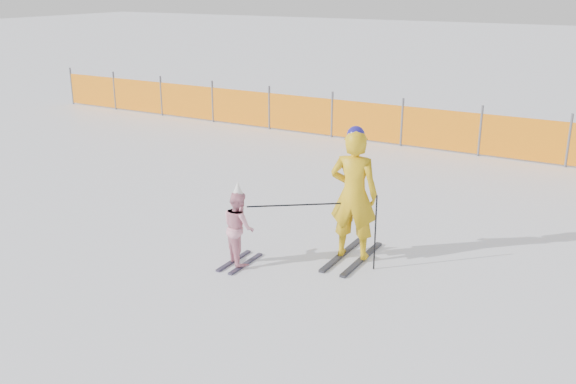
# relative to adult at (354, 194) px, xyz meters

# --- Properties ---
(ground) EXTENTS (120.00, 120.00, 0.00)m
(ground) POSITION_rel_adult_xyz_m (-0.98, -0.78, -1.05)
(ground) COLOR white
(ground) RESTS_ON ground
(adult) EXTENTS (0.80, 1.42, 2.09)m
(adult) POSITION_rel_adult_xyz_m (0.00, 0.00, 0.00)
(adult) COLOR black
(adult) RESTS_ON ground
(child) EXTENTS (0.69, 0.85, 1.31)m
(child) POSITION_rel_adult_xyz_m (-1.41, -1.02, -0.45)
(child) COLOR black
(child) RESTS_ON ground
(ski_poles) EXTENTS (1.77, 0.89, 1.16)m
(ski_poles) POSITION_rel_adult_xyz_m (-0.20, -0.37, -0.28)
(ski_poles) COLOR black
(ski_poles) RESTS_ON ground
(safety_fence) EXTENTS (17.93, 0.06, 1.25)m
(safety_fence) POSITION_rel_adult_xyz_m (-4.96, 7.12, -0.49)
(safety_fence) COLOR #595960
(safety_fence) RESTS_ON ground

